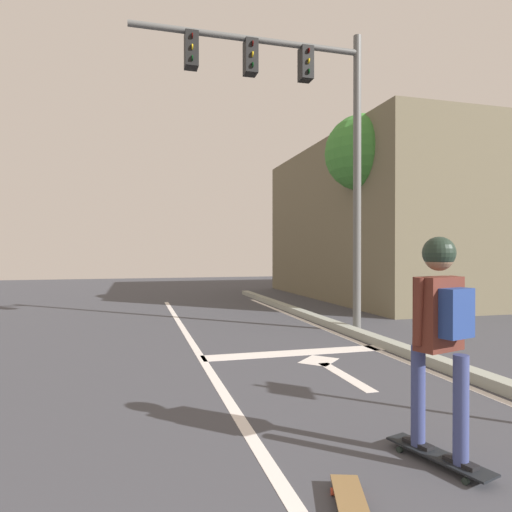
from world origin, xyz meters
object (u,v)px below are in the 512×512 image
(skateboard, at_px, (438,456))
(traffic_signal_mast, at_px, (299,112))
(spare_skateboard, at_px, (353,509))
(skater, at_px, (441,317))
(roadside_tree, at_px, (363,156))

(skateboard, xyz_separation_m, traffic_signal_mast, (0.89, 5.29, 4.28))
(spare_skateboard, bearing_deg, skater, 25.12)
(spare_skateboard, distance_m, traffic_signal_mast, 7.41)
(skater, xyz_separation_m, spare_skateboard, (-0.96, -0.45, -1.05))
(skateboard, xyz_separation_m, roadside_tree, (3.97, 8.41, 4.25))
(traffic_signal_mast, bearing_deg, skater, -99.43)
(roadside_tree, bearing_deg, skateboard, -115.27)
(skater, relative_size, roadside_tree, 0.30)
(skateboard, xyz_separation_m, spare_skateboard, (-0.95, -0.47, 0.00))
(skateboard, height_order, spare_skateboard, spare_skateboard)
(traffic_signal_mast, bearing_deg, roadside_tree, 45.30)
(skateboard, distance_m, spare_skateboard, 1.06)
(skater, height_order, roadside_tree, roadside_tree)
(skater, height_order, spare_skateboard, skater)
(skater, bearing_deg, traffic_signal_mast, 80.57)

